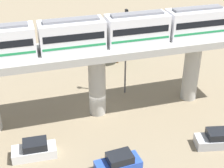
{
  "coord_description": "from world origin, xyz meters",
  "views": [
    {
      "loc": [
        31.57,
        -7.47,
        22.1
      ],
      "look_at": [
        2.5,
        1.0,
        4.98
      ],
      "focal_mm": 53.63,
      "sensor_mm": 36.0,
      "label": 1
    }
  ],
  "objects_px": {
    "train": "(105,32)",
    "parked_car_white": "(35,150)",
    "tree_near_viaduct": "(118,39)",
    "parked_car_silver": "(217,139)",
    "signal_post": "(126,50)",
    "parked_car_blue": "(119,163)"
  },
  "relations": [
    {
      "from": "parked_car_blue",
      "to": "tree_near_viaduct",
      "type": "bearing_deg",
      "value": 158.34
    },
    {
      "from": "tree_near_viaduct",
      "to": "parked_car_blue",
      "type": "bearing_deg",
      "value": -16.77
    },
    {
      "from": "train",
      "to": "signal_post",
      "type": "bearing_deg",
      "value": 134.73
    },
    {
      "from": "parked_car_white",
      "to": "signal_post",
      "type": "distance_m",
      "value": 15.98
    },
    {
      "from": "train",
      "to": "tree_near_viaduct",
      "type": "xyz_separation_m",
      "value": [
        -12.08,
        5.09,
        -6.08
      ]
    },
    {
      "from": "parked_car_blue",
      "to": "signal_post",
      "type": "distance_m",
      "value": 14.87
    },
    {
      "from": "parked_car_blue",
      "to": "signal_post",
      "type": "bearing_deg",
      "value": 154.57
    },
    {
      "from": "parked_car_blue",
      "to": "parked_car_silver",
      "type": "bearing_deg",
      "value": 88.02
    },
    {
      "from": "parked_car_white",
      "to": "tree_near_viaduct",
      "type": "relative_size",
      "value": 0.78
    },
    {
      "from": "train",
      "to": "parked_car_blue",
      "type": "xyz_separation_m",
      "value": [
        9.63,
        -1.45,
        -9.09
      ]
    },
    {
      "from": "train",
      "to": "signal_post",
      "type": "height_order",
      "value": "train"
    },
    {
      "from": "parked_car_blue",
      "to": "parked_car_white",
      "type": "relative_size",
      "value": 1.01
    },
    {
      "from": "parked_car_blue",
      "to": "signal_post",
      "type": "relative_size",
      "value": 0.4
    },
    {
      "from": "parked_car_white",
      "to": "signal_post",
      "type": "xyz_separation_m",
      "value": [
        -9.02,
        12.11,
        5.24
      ]
    },
    {
      "from": "tree_near_viaduct",
      "to": "parked_car_white",
      "type": "bearing_deg",
      "value": -37.88
    },
    {
      "from": "train",
      "to": "parked_car_white",
      "type": "distance_m",
      "value": 13.77
    },
    {
      "from": "parked_car_silver",
      "to": "parked_car_white",
      "type": "height_order",
      "value": "same"
    },
    {
      "from": "parked_car_silver",
      "to": "signal_post",
      "type": "relative_size",
      "value": 0.41
    },
    {
      "from": "train",
      "to": "parked_car_silver",
      "type": "bearing_deg",
      "value": 44.91
    },
    {
      "from": "train",
      "to": "parked_car_white",
      "type": "relative_size",
      "value": 6.41
    },
    {
      "from": "train",
      "to": "parked_car_blue",
      "type": "relative_size",
      "value": 6.33
    },
    {
      "from": "train",
      "to": "parked_car_silver",
      "type": "height_order",
      "value": "train"
    }
  ]
}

